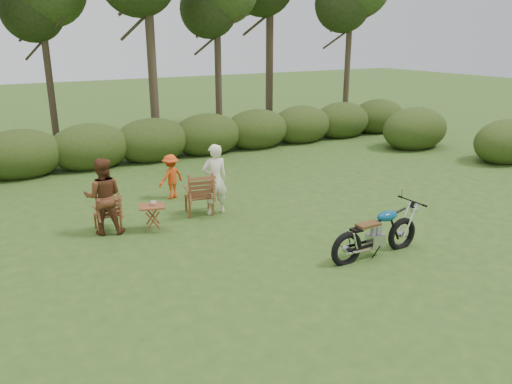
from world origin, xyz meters
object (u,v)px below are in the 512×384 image
cup (153,203)px  adult_b (107,233)px  adult_a (216,213)px  child (172,198)px  lawn_chair_right (200,213)px  motorcycle (374,255)px  lawn_chair_left (109,230)px  side_table (153,218)px

cup → adult_b: adult_b is taller
adult_a → adult_b: (-2.51, 0.07, 0.00)m
cup → child: size_ratio=0.10×
adult_b → lawn_chair_right: bearing=-157.2°
motorcycle → child: child is taller
lawn_chair_left → cup: bearing=152.2°
lawn_chair_right → adult_a: (0.32, -0.19, 0.00)m
motorcycle → lawn_chair_right: motorcycle is taller
cup → adult_a: 1.70m
adult_a → child: size_ratio=1.45×
side_table → cup: cup is taller
motorcycle → side_table: 4.63m
cup → motorcycle: bearing=-46.3°
side_table → cup: (0.04, 0.02, 0.33)m
lawn_chair_left → adult_b: adult_b is taller
motorcycle → cup: size_ratio=16.39×
lawn_chair_right → side_table: bearing=31.9°
lawn_chair_right → child: bearing=-72.4°
lawn_chair_left → side_table: size_ratio=1.51×
lawn_chair_right → lawn_chair_left: 2.11m
lawn_chair_right → lawn_chair_left: bearing=10.7°
lawn_chair_right → lawn_chair_left: size_ratio=1.18×
side_table → child: child is taller
adult_b → child: (2.04, 1.53, 0.00)m
motorcycle → adult_a: 3.94m
lawn_chair_right → child: (-0.15, 1.41, 0.00)m
motorcycle → adult_a: (-1.62, 3.60, 0.00)m
lawn_chair_left → adult_b: 0.18m
lawn_chair_right → adult_a: 0.38m
adult_a → lawn_chair_right: bearing=-28.2°
adult_a → child: 1.67m
side_table → motorcycle: bearing=-45.8°
adult_a → adult_b: 2.51m
motorcycle → side_table: bearing=133.7°
motorcycle → adult_a: adult_a is taller
child → side_table: bearing=38.5°
cup → adult_b: 1.17m
lawn_chair_right → side_table: side_table is taller
lawn_chair_left → cup: cup is taller
motorcycle → adult_b: 5.52m
adult_a → cup: bearing=12.3°
motorcycle → lawn_chair_left: bearing=136.1°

